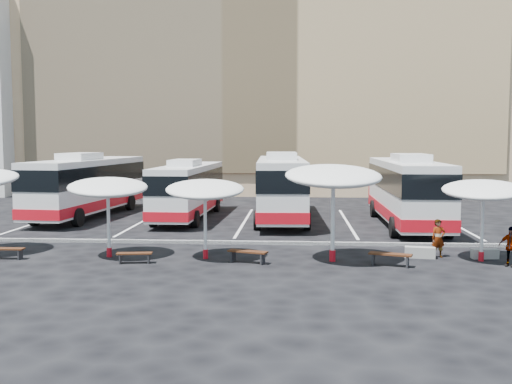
# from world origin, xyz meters

# --- Properties ---
(ground) EXTENTS (120.00, 120.00, 0.00)m
(ground) POSITION_xyz_m (0.00, 0.00, 0.00)
(ground) COLOR black
(ground) RESTS_ON ground
(sandstone_building) EXTENTS (42.00, 18.25, 29.60)m
(sandstone_building) POSITION_xyz_m (0.00, 31.87, 12.63)
(sandstone_building) COLOR tan
(sandstone_building) RESTS_ON ground
(curb_divider) EXTENTS (34.00, 0.25, 0.15)m
(curb_divider) POSITION_xyz_m (0.00, 0.50, 0.07)
(curb_divider) COLOR black
(curb_divider) RESTS_ON ground
(bay_lines) EXTENTS (24.15, 12.00, 0.01)m
(bay_lines) POSITION_xyz_m (0.00, 8.00, 0.01)
(bay_lines) COLOR white
(bay_lines) RESTS_ON ground
(bus_0) EXTENTS (3.92, 12.82, 4.00)m
(bus_0) POSITION_xyz_m (-9.92, 9.68, 2.05)
(bus_0) COLOR silver
(bus_0) RESTS_ON ground
(bus_1) EXTENTS (2.96, 11.52, 3.63)m
(bus_1) POSITION_xyz_m (-3.55, 9.34, 1.86)
(bus_1) COLOR silver
(bus_1) RESTS_ON ground
(bus_2) EXTENTS (3.36, 12.94, 4.08)m
(bus_2) POSITION_xyz_m (2.10, 9.15, 2.08)
(bus_2) COLOR silver
(bus_2) RESTS_ON ground
(bus_3) EXTENTS (3.05, 12.77, 4.05)m
(bus_3) POSITION_xyz_m (9.14, 6.95, 2.07)
(bus_3) COLOR silver
(bus_3) RESTS_ON ground
(sunshade_1) EXTENTS (4.13, 4.15, 3.38)m
(sunshade_1) POSITION_xyz_m (-4.69, -2.83, 2.87)
(sunshade_1) COLOR silver
(sunshade_1) RESTS_ON ground
(sunshade_2) EXTENTS (3.51, 3.55, 3.31)m
(sunshade_2) POSITION_xyz_m (-0.67, -2.92, 2.81)
(sunshade_2) COLOR silver
(sunshade_2) RESTS_ON ground
(sunshade_3) EXTENTS (4.16, 4.20, 3.98)m
(sunshade_3) POSITION_xyz_m (4.44, -3.14, 3.38)
(sunshade_3) COLOR silver
(sunshade_3) RESTS_ON ground
(sunshade_4) EXTENTS (3.97, 3.99, 3.33)m
(sunshade_4) POSITION_xyz_m (10.36, -2.70, 2.83)
(sunshade_4) COLOR silver
(sunshade_4) RESTS_ON ground
(wood_bench_0) EXTENTS (1.47, 0.40, 0.45)m
(wood_bench_0) POSITION_xyz_m (-8.72, -3.56, 0.35)
(wood_bench_0) COLOR black
(wood_bench_0) RESTS_ON ground
(wood_bench_1) EXTENTS (1.41, 0.55, 0.42)m
(wood_bench_1) POSITION_xyz_m (-3.30, -4.03, 0.32)
(wood_bench_1) COLOR black
(wood_bench_1) RESTS_ON ground
(wood_bench_2) EXTENTS (1.63, 0.91, 0.48)m
(wood_bench_2) POSITION_xyz_m (1.11, -3.67, 0.37)
(wood_bench_2) COLOR black
(wood_bench_2) RESTS_ON ground
(wood_bench_3) EXTENTS (1.67, 0.91, 0.49)m
(wood_bench_3) POSITION_xyz_m (6.60, -3.90, 0.38)
(wood_bench_3) COLOR black
(wood_bench_3) RESTS_ON ground
(conc_bench_0) EXTENTS (1.25, 0.59, 0.45)m
(conc_bench_0) POSITION_xyz_m (8.06, -2.20, 0.23)
(conc_bench_0) COLOR gray
(conc_bench_0) RESTS_ON ground
(conc_bench_1) EXTENTS (1.09, 0.46, 0.40)m
(conc_bench_1) POSITION_xyz_m (10.66, -2.19, 0.20)
(conc_bench_1) COLOR gray
(conc_bench_1) RESTS_ON ground
(passenger_0) EXTENTS (0.63, 0.47, 1.57)m
(passenger_0) POSITION_xyz_m (8.81, -2.06, 0.79)
(passenger_0) COLOR black
(passenger_0) RESTS_ON ground
(passenger_2) EXTENTS (0.93, 0.87, 1.54)m
(passenger_2) POSITION_xyz_m (11.15, -3.65, 0.77)
(passenger_2) COLOR black
(passenger_2) RESTS_ON ground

